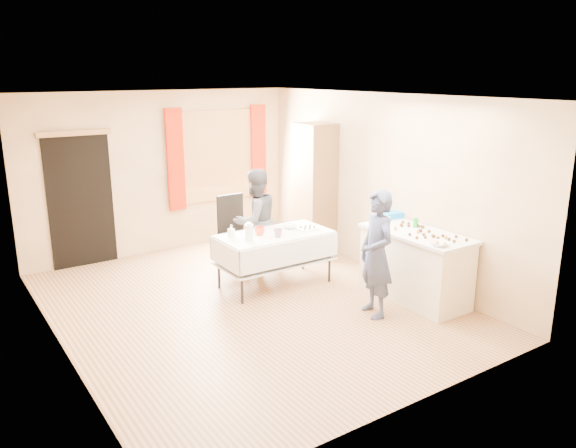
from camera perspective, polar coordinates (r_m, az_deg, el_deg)
floor at (r=7.28m, az=-4.05°, el=-8.21°), size 4.50×5.50×0.02m
ceiling at (r=6.68m, az=-4.48°, el=12.87°), size 4.50×5.50×0.02m
wall_back at (r=9.32m, az=-12.76°, el=5.10°), size 4.50×0.02×2.60m
wall_front at (r=4.76m, az=12.57°, el=-4.56°), size 4.50×0.02×2.60m
wall_left at (r=6.11m, az=-22.97°, el=-1.01°), size 0.02×5.50×2.60m
wall_right at (r=8.19m, az=9.62°, el=3.90°), size 0.02×5.50×2.60m
window_frame at (r=9.65m, az=-7.18°, el=6.90°), size 1.32×0.06×1.52m
window_pane at (r=9.64m, az=-7.14°, el=6.89°), size 1.20×0.02×1.40m
curtain_left at (r=9.28m, az=-11.36°, el=6.39°), size 0.28×0.06×1.65m
curtain_right at (r=9.98m, az=-3.03°, el=7.27°), size 0.28×0.06×1.65m
doorway at (r=8.97m, az=-20.32°, el=2.18°), size 0.95×0.04×2.00m
door_lintel at (r=8.78m, az=-20.88°, el=8.63°), size 1.05×0.06×0.08m
cabinet at (r=9.04m, az=2.67°, el=3.55°), size 0.50×0.60×2.10m
counter at (r=7.45m, az=12.78°, el=-4.18°), size 0.70×1.48×0.91m
party_table at (r=7.74m, az=-1.34°, el=-3.11°), size 1.57×0.81×0.75m
chair at (r=8.61m, az=-5.22°, el=-2.11°), size 0.46×0.46×1.08m
girl at (r=6.78m, az=8.99°, el=-3.04°), size 0.73×0.62×1.55m
woman at (r=8.23m, az=-3.33°, el=0.34°), size 0.90×0.78×1.53m
soda_can at (r=7.52m, az=12.85°, el=0.13°), size 0.08×0.08×0.12m
mixing_bowl at (r=6.79m, az=15.12°, el=-1.96°), size 0.22×0.22×0.05m
foam_block at (r=7.67m, az=9.68°, el=0.44°), size 0.16×0.11×0.08m
blue_basket at (r=7.95m, az=10.55°, el=0.91°), size 0.33×0.24×0.08m
pitcher at (r=7.30m, az=-3.95°, el=-0.88°), size 0.14×0.14×0.22m
cup_red at (r=7.57m, az=-2.90°, el=-0.70°), size 0.18×0.18×0.11m
cup_rainbow at (r=7.45m, az=-1.02°, el=-0.93°), size 0.13×0.13×0.11m
small_bowl at (r=7.87m, az=0.17°, el=-0.25°), size 0.26×0.26×0.06m
pastry_tray at (r=7.83m, az=2.00°, el=-0.48°), size 0.30×0.22×0.02m
bottle at (r=7.52m, az=-5.80°, el=-0.68°), size 0.09×0.09×0.16m
cake_balls at (r=7.23m, az=13.69°, el=-0.85°), size 0.48×1.10×0.04m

